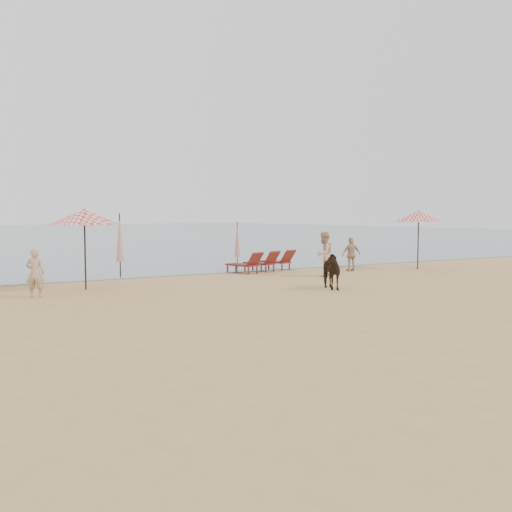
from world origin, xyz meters
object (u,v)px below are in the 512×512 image
Objects in this scene: umbrella_open_right at (419,216)px; beachgoer_left at (35,273)px; umbrella_closed_right at (237,240)px; umbrella_open_left_a at (84,217)px; cow at (328,270)px; umbrella_closed_left at (120,238)px; lounger_cluster_right at (263,262)px; beachgoer_right_b at (351,254)px; beachgoer_right_a at (324,254)px.

beachgoer_left is (-16.76, -0.65, -1.69)m from umbrella_open_right.
umbrella_open_right reaches higher than umbrella_closed_right.
umbrella_open_left_a is at bearing -171.83° from umbrella_open_right.
umbrella_closed_left is at bearing 140.87° from cow.
lounger_cluster_right is 6.33m from cow.
cow is at bearing -96.86° from umbrella_closed_right.
lounger_cluster_right is 2.15m from umbrella_closed_right.
umbrella_closed_right is at bearing 9.13° from umbrella_closed_left.
umbrella_closed_left is 10.00m from beachgoer_right_b.
umbrella_open_left_a is 1.81× the size of beachgoer_left.
cow is at bearing -118.33° from lounger_cluster_right.
lounger_cluster_right is 3.93m from beachgoer_right_b.
beachgoer_left is 1.00× the size of beachgoer_right_b.
beachgoer_right_a is (7.17, -3.98, -0.67)m from umbrella_closed_left.
lounger_cluster_right is at bearing -16.62° from beachgoer_right_b.
beachgoer_right_b reaches higher than cow.
beachgoer_right_a is 2.63m from beachgoer_right_b.
umbrella_closed_left reaches higher than umbrella_closed_right.
lounger_cluster_right is at bearing -9.18° from umbrella_closed_left.
umbrella_open_right is at bearing -39.06° from lounger_cluster_right.
beachgoer_right_b is at bearing -16.65° from umbrella_closed_left.
umbrella_open_left_a reaches higher than umbrella_closed_right.
lounger_cluster_right is at bearing -137.40° from beachgoer_left.
umbrella_closed_right reaches higher than beachgoer_left.
lounger_cluster_right is at bearing 168.08° from umbrella_open_right.
umbrella_closed_right is at bearing -127.55° from beachgoer_left.
beachgoer_right_b reaches higher than beachgoer_left.
beachgoer_right_b is at bearing 175.90° from umbrella_open_right.
beachgoer_left is 13.57m from beachgoer_right_b.
umbrella_open_left_a is 9.13m from umbrella_closed_right.
umbrella_open_left_a is 1.48× the size of beachgoer_right_a.
umbrella_open_left_a reaches higher than lounger_cluster_right.
umbrella_open_right reaches higher than umbrella_open_left_a.
cow is (-1.21, -6.21, 0.19)m from lounger_cluster_right.
umbrella_open_left_a is 15.00m from umbrella_open_right.
beachgoer_right_a is at bearing -153.99° from beachgoer_left.
umbrella_closed_right is (5.87, 0.94, -0.23)m from umbrella_closed_left.
lounger_cluster_right is 1.20× the size of umbrella_open_left_a.
cow is at bearing -173.76° from beachgoer_left.
umbrella_open_left_a reaches higher than beachgoer_left.
cow is at bearing -55.77° from umbrella_closed_left.
umbrella_closed_right is (8.05, 4.17, -1.07)m from umbrella_open_left_a.
umbrella_open_right is at bearing 40.62° from cow.
umbrella_open_right is 1.82× the size of beachgoer_left.
umbrella_closed_left is 1.72× the size of beachgoer_right_b.
umbrella_open_right is (15.00, -0.45, 0.01)m from umbrella_open_left_a.
cow is 6.36m from beachgoer_right_b.
beachgoer_left is at bearing -132.38° from umbrella_closed_left.
umbrella_closed_left reaches higher than beachgoer_right_a.
umbrella_open_left_a is 1.81× the size of beachgoer_right_b.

